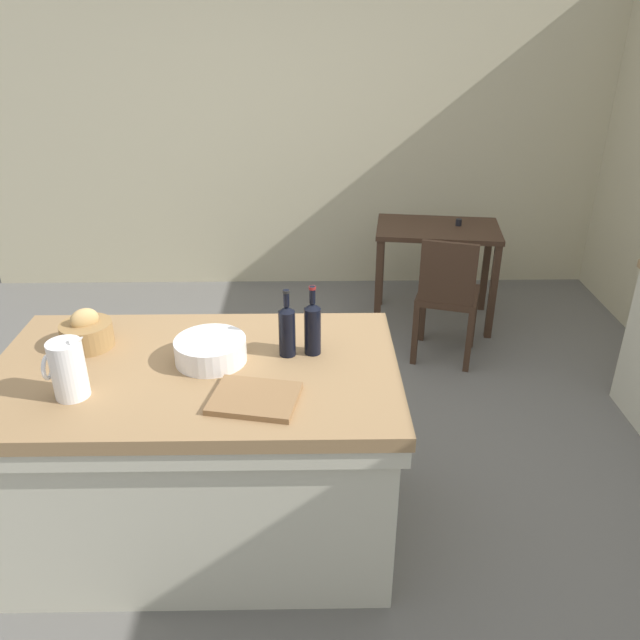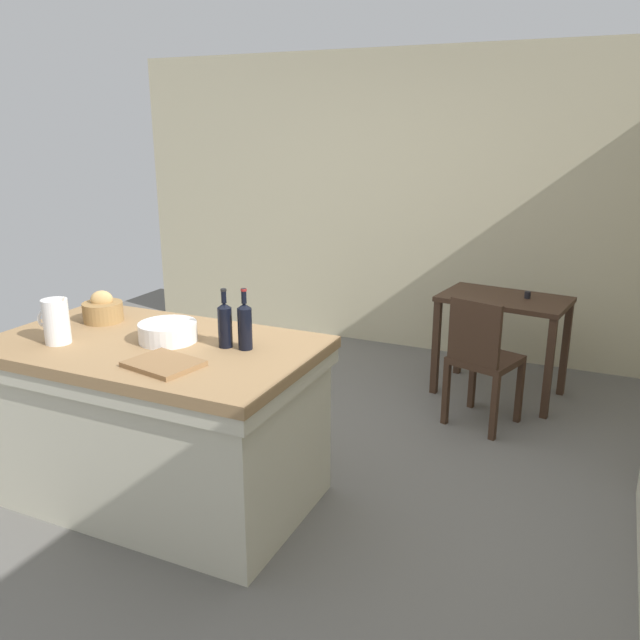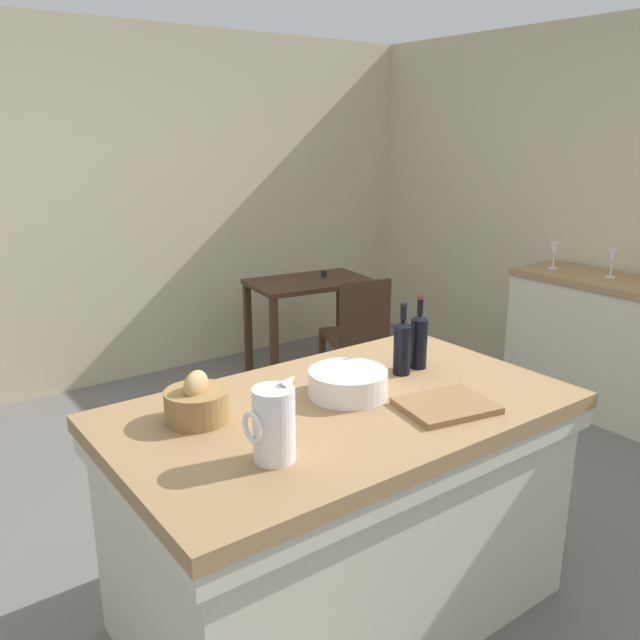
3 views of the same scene
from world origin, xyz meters
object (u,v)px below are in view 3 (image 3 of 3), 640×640
object	(u,v)px
side_cabinet	(600,345)
wine_glass_middle	(555,251)
pitcher	(274,424)
wash_bowl	(348,383)
wine_bottle_dark	(419,339)
wine_glass_left	(613,258)
wine_bottle_amber	(402,346)
cutting_board	(446,406)
island_table	(342,503)
bread_basket	(197,403)
writing_desk	(310,296)
wooden_chair	(358,335)

from	to	relation	value
side_cabinet	wine_glass_middle	bearing A→B (deg)	92.79
pitcher	wash_bowl	world-z (taller)	pitcher
pitcher	wine_bottle_dark	size ratio (longest dim) A/B	0.88
pitcher	wine_glass_left	bearing A→B (deg)	13.34
wash_bowl	wine_glass_middle	world-z (taller)	wine_glass_middle
wash_bowl	wine_bottle_amber	size ratio (longest dim) A/B	1.00
cutting_board	side_cabinet	bearing A→B (deg)	18.12
pitcher	island_table	bearing A→B (deg)	25.59
cutting_board	wine_bottle_amber	world-z (taller)	wine_bottle_amber
wash_bowl	bread_basket	xyz separation A→B (m)	(-0.56, 0.14, 0.02)
writing_desk	wine_glass_left	bearing A→B (deg)	-53.78
writing_desk	wine_glass_left	size ratio (longest dim) A/B	5.14
bread_basket	wine_bottle_dark	world-z (taller)	wine_bottle_dark
cutting_board	island_table	bearing A→B (deg)	136.67
bread_basket	wine_glass_middle	size ratio (longest dim) A/B	1.21
wine_glass_left	island_table	bearing A→B (deg)	-168.80
bread_basket	wine_bottle_amber	distance (m)	0.88
wash_bowl	wine_bottle_dark	bearing A→B (deg)	7.98
wash_bowl	island_table	bearing A→B (deg)	-140.66
island_table	wine_bottle_amber	distance (m)	0.67
writing_desk	bread_basket	world-z (taller)	bread_basket
wash_bowl	wine_bottle_dark	size ratio (longest dim) A/B	0.97
side_cabinet	bread_basket	world-z (taller)	bread_basket
pitcher	wine_bottle_dark	bearing A→B (deg)	19.07
cutting_board	wine_bottle_dark	world-z (taller)	wine_bottle_dark
bread_basket	cutting_board	size ratio (longest dim) A/B	0.69
pitcher	wash_bowl	distance (m)	0.56
side_cabinet	wash_bowl	world-z (taller)	wash_bowl
wine_bottle_dark	bread_basket	bearing A→B (deg)	175.53
side_cabinet	pitcher	bearing A→B (deg)	-166.71
writing_desk	wooden_chair	bearing A→B (deg)	-92.77
island_table	wash_bowl	xyz separation A→B (m)	(0.06, 0.05, 0.46)
bread_basket	wine_glass_left	world-z (taller)	wine_glass_left
writing_desk	wine_glass_middle	distance (m)	1.80
bread_basket	wine_glass_left	distance (m)	3.18
side_cabinet	pitcher	distance (m)	3.20
bread_basket	wine_glass_middle	xyz separation A→B (m)	(3.11, 0.74, 0.09)
writing_desk	wine_bottle_dark	world-z (taller)	wine_bottle_dark
pitcher	wine_glass_middle	bearing A→B (deg)	20.41
wooden_chair	wine_glass_middle	xyz separation A→B (m)	(1.21, -0.67, 0.56)
island_table	wine_glass_left	size ratio (longest dim) A/B	9.00
wine_glass_middle	cutting_board	bearing A→B (deg)	-153.22
wooden_chair	wine_bottle_dark	world-z (taller)	wine_bottle_dark
side_cabinet	island_table	bearing A→B (deg)	-168.88
island_table	wine_bottle_dark	bearing A→B (deg)	12.90
bread_basket	cutting_board	bearing A→B (deg)	-30.28
wooden_chair	bread_basket	size ratio (longest dim) A/B	4.05
wooden_chair	wine_bottle_amber	world-z (taller)	wine_bottle_amber
writing_desk	pitcher	xyz separation A→B (m)	(-1.87, -2.43, 0.38)
pitcher	wine_bottle_amber	xyz separation A→B (m)	(0.82, 0.31, 0.00)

